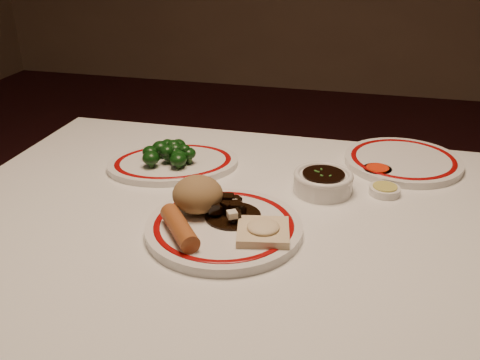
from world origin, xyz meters
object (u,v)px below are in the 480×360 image
rice_mound (198,194)px  fried_wonton (263,230)px  broccoli_plate (173,163)px  main_plate (224,227)px  spring_roll (179,228)px  stirfry_heap (231,209)px  dining_table (241,256)px  broccoli_pile (171,152)px  soy_bowl (323,183)px

rice_mound → fried_wonton: bearing=-22.7°
rice_mound → broccoli_plate: 0.26m
broccoli_plate → main_plate: bearing=-52.8°
main_plate → fried_wonton: 0.08m
spring_roll → stirfry_heap: bearing=17.4°
dining_table → broccoli_pile: 0.31m
fried_wonton → rice_mound: bearing=157.3°
main_plate → soy_bowl: soy_bowl is taller
soy_bowl → main_plate: bearing=-126.7°
broccoli_pile → main_plate: bearing=-51.9°
dining_table → main_plate: size_ratio=3.30×
fried_wonton → dining_table: bearing=124.9°
rice_mound → broccoli_pile: 0.25m
spring_roll → rice_mound: bearing=51.1°
rice_mound → broccoli_pile: size_ratio=0.74×
stirfry_heap → broccoli_plate: (-0.20, 0.22, -0.02)m
dining_table → spring_roll: 0.19m
stirfry_heap → broccoli_plate: stirfry_heap is taller
main_plate → broccoli_pile: bearing=128.1°
fried_wonton → broccoli_plate: bearing=134.5°
rice_mound → fried_wonton: (0.14, -0.06, -0.02)m
spring_roll → stirfry_heap: 0.12m
broccoli_pile → spring_roll: bearing=-66.8°
soy_bowl → broccoli_pile: bearing=173.8°
dining_table → main_plate: bearing=-104.6°
fried_wonton → broccoli_plate: size_ratio=0.29×
main_plate → spring_roll: spring_roll is taller
dining_table → fried_wonton: (0.06, -0.09, 0.12)m
rice_mound → main_plate: bearing=-30.9°
dining_table → fried_wonton: size_ratio=11.43×
spring_roll → broccoli_pile: broccoli_pile is taller
dining_table → fried_wonton: 0.16m
fried_wonton → broccoli_plate: 0.38m
stirfry_heap → broccoli_pile: size_ratio=0.82×
soy_bowl → rice_mound: bearing=-141.4°
broccoli_plate → dining_table: bearing=-42.0°
rice_mound → soy_bowl: 0.28m
rice_mound → stirfry_heap: 0.07m
fried_wonton → stirfry_heap: size_ratio=1.00×
broccoli_plate → fried_wonton: bearing=-45.5°
main_plate → stirfry_heap: 0.04m
broccoli_plate → broccoli_pile: 0.03m
broccoli_pile → soy_bowl: size_ratio=1.05×
spring_roll → broccoli_plate: 0.34m
spring_roll → soy_bowl: size_ratio=1.02×
main_plate → broccoli_pile: broccoli_pile is taller
dining_table → rice_mound: 0.17m
fried_wonton → stirfry_heap: (-0.07, 0.06, 0.00)m
rice_mound → stirfry_heap: size_ratio=0.91×
main_plate → stirfry_heap: size_ratio=3.46×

